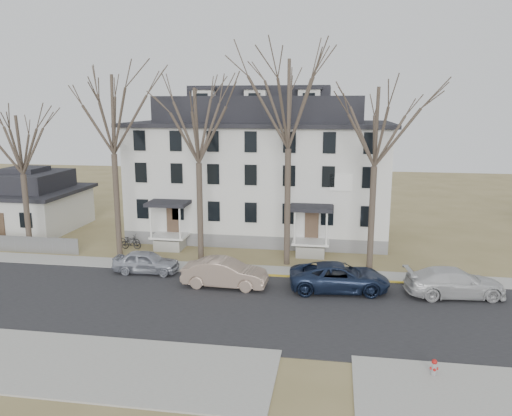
% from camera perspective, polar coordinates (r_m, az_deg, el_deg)
% --- Properties ---
extents(ground, '(120.00, 120.00, 0.00)m').
position_cam_1_polar(ground, '(25.24, -1.04, -13.15)').
color(ground, olive).
rests_on(ground, ground).
extents(main_road, '(120.00, 10.00, 0.04)m').
position_cam_1_polar(main_road, '(27.04, -0.28, -11.39)').
color(main_road, '#27272A').
rests_on(main_road, ground).
extents(far_sidewalk, '(120.00, 2.00, 0.08)m').
position_cam_1_polar(far_sidewalk, '(32.58, 1.44, -7.29)').
color(far_sidewalk, '#A09F97').
rests_on(far_sidewalk, ground).
extents(near_sidewalk_left, '(20.00, 5.00, 0.08)m').
position_cam_1_polar(near_sidewalk_left, '(23.77, -23.54, -15.84)').
color(near_sidewalk_left, '#A09F97').
rests_on(near_sidewalk_left, ground).
extents(yellow_curb, '(14.00, 0.25, 0.06)m').
position_cam_1_polar(yellow_curb, '(31.49, 10.37, -8.17)').
color(yellow_curb, gold).
rests_on(yellow_curb, ground).
extents(boarding_house, '(20.80, 12.36, 12.05)m').
position_cam_1_polar(boarding_house, '(41.27, 0.57, 4.45)').
color(boarding_house, slate).
rests_on(boarding_house, ground).
extents(small_house, '(8.70, 8.70, 5.00)m').
position_cam_1_polar(small_house, '(47.25, -24.58, 0.46)').
color(small_house, silver).
rests_on(small_house, ground).
extents(tree_far_left, '(8.40, 8.40, 13.72)m').
position_cam_1_polar(tree_far_left, '(35.66, -16.19, 10.84)').
color(tree_far_left, '#473B31').
rests_on(tree_far_left, ground).
extents(tree_mid_left, '(7.80, 7.80, 12.74)m').
position_cam_1_polar(tree_mid_left, '(33.59, -6.67, 9.93)').
color(tree_mid_left, '#473B31').
rests_on(tree_mid_left, ground).
extents(tree_center, '(9.00, 9.00, 14.70)m').
position_cam_1_polar(tree_center, '(32.48, 3.77, 12.54)').
color(tree_center, '#473B31').
rests_on(tree_center, ground).
extents(tree_mid_right, '(7.80, 7.80, 12.74)m').
position_cam_1_polar(tree_mid_right, '(32.44, 13.59, 9.62)').
color(tree_mid_right, '#473B31').
rests_on(tree_mid_right, ground).
extents(tree_bungalow, '(6.60, 6.60, 10.78)m').
position_cam_1_polar(tree_bungalow, '(39.21, -25.37, 6.97)').
color(tree_bungalow, '#473B31').
rests_on(tree_bungalow, ground).
extents(car_silver, '(4.25, 1.80, 1.43)m').
position_cam_1_polar(car_silver, '(32.85, -12.43, -6.09)').
color(car_silver, '#A9ADB9').
rests_on(car_silver, ground).
extents(car_tan, '(5.06, 1.91, 1.65)m').
position_cam_1_polar(car_tan, '(29.78, -3.59, -7.49)').
color(car_tan, gray).
rests_on(car_tan, ground).
extents(car_navy, '(5.99, 3.23, 1.60)m').
position_cam_1_polar(car_navy, '(29.51, 9.49, -7.86)').
color(car_navy, '#17223B').
rests_on(car_navy, ground).
extents(car_white, '(5.73, 2.96, 1.59)m').
position_cam_1_polar(car_white, '(30.42, 21.76, -7.97)').
color(car_white, silver).
rests_on(car_white, ground).
extents(bicycle_left, '(1.75, 0.67, 0.91)m').
position_cam_1_polar(bicycle_left, '(39.30, -14.28, -3.62)').
color(bicycle_left, black).
rests_on(bicycle_left, ground).
extents(bicycle_right, '(1.55, 0.51, 0.92)m').
position_cam_1_polar(bicycle_right, '(38.41, -14.09, -3.96)').
color(bicycle_right, black).
rests_on(bicycle_right, ground).
extents(fire_hydrant, '(0.32, 0.30, 0.76)m').
position_cam_1_polar(fire_hydrant, '(21.91, 19.67, -16.85)').
color(fire_hydrant, '#B7B7BA').
rests_on(fire_hydrant, ground).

